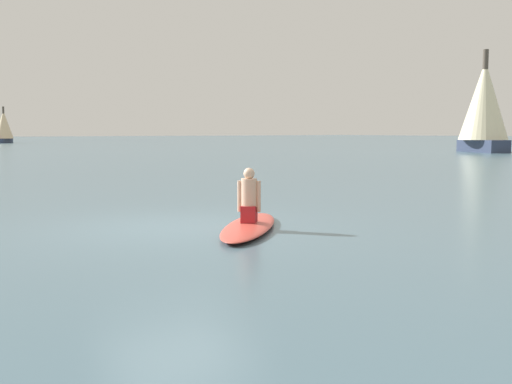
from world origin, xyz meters
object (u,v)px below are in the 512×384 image
at_px(person_paddler, 249,198).
at_px(sailboat_center_horizon, 4,126).
at_px(surfboard, 249,226).
at_px(sailboat_far_left, 484,104).

xyz_separation_m(person_paddler, sailboat_center_horizon, (84.68, -17.81, 1.90)).
height_order(surfboard, sailboat_center_horizon, sailboat_center_horizon).
distance_m(person_paddler, sailboat_center_horizon, 86.55).
relative_size(person_paddler, sailboat_center_horizon, 0.18).
relative_size(surfboard, sailboat_center_horizon, 0.63).
bearing_deg(person_paddler, sailboat_far_left, -16.54).
height_order(surfboard, person_paddler, person_paddler).
distance_m(surfboard, sailboat_center_horizon, 86.57).
bearing_deg(person_paddler, surfboard, -134.99).
bearing_deg(surfboard, sailboat_center_horizon, 33.13).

